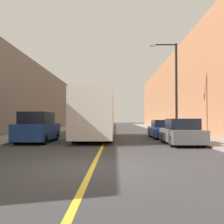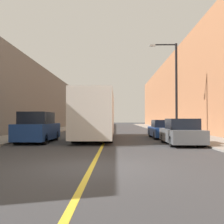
# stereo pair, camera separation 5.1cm
# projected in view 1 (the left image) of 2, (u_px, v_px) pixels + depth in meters

# --- Properties ---
(ground_plane) EXTENTS (200.00, 200.00, 0.00)m
(ground_plane) POSITION_uv_depth(u_px,v_px,m) (92.00, 168.00, 8.25)
(ground_plane) COLOR #38383A
(sidewalk_left) EXTENTS (3.25, 72.00, 0.11)m
(sidewalk_left) POSITION_uv_depth(u_px,v_px,m) (61.00, 129.00, 38.34)
(sidewalk_left) COLOR gray
(sidewalk_left) RESTS_ON ground
(sidewalk_right) EXTENTS (3.25, 72.00, 0.11)m
(sidewalk_right) POSITION_uv_depth(u_px,v_px,m) (161.00, 129.00, 38.14)
(sidewalk_right) COLOR gray
(sidewalk_right) RESTS_ON ground
(building_row_left) EXTENTS (4.00, 72.00, 8.47)m
(building_row_left) POSITION_uv_depth(u_px,v_px,m) (36.00, 101.00, 38.50)
(building_row_left) COLOR #66605B
(building_row_left) RESTS_ON ground
(building_row_right) EXTENTS (4.00, 72.00, 11.15)m
(building_row_right) POSITION_uv_depth(u_px,v_px,m) (185.00, 91.00, 38.24)
(building_row_right) COLOR #B2724C
(building_row_right) RESTS_ON ground
(road_center_line) EXTENTS (0.16, 72.00, 0.01)m
(road_center_line) POSITION_uv_depth(u_px,v_px,m) (111.00, 129.00, 38.24)
(road_center_line) COLOR gold
(road_center_line) RESTS_ON ground
(bus) EXTENTS (2.60, 10.74, 3.43)m
(bus) POSITION_uv_depth(u_px,v_px,m) (96.00, 115.00, 20.01)
(bus) COLOR silver
(bus) RESTS_ON ground
(parked_suv_left) EXTENTS (1.95, 4.80, 1.98)m
(parked_suv_left) POSITION_uv_depth(u_px,v_px,m) (38.00, 128.00, 17.21)
(parked_suv_left) COLOR navy
(parked_suv_left) RESTS_ON ground
(car_right_near) EXTENTS (1.88, 4.29, 1.56)m
(car_right_near) POSITION_uv_depth(u_px,v_px,m) (182.00, 133.00, 15.51)
(car_right_near) COLOR #51565B
(car_right_near) RESTS_ON ground
(car_right_mid) EXTENTS (1.86, 4.64, 1.46)m
(car_right_mid) POSITION_uv_depth(u_px,v_px,m) (163.00, 130.00, 20.85)
(car_right_mid) COLOR navy
(car_right_mid) RESTS_ON ground
(street_lamp_right) EXTENTS (2.41, 0.24, 7.99)m
(street_lamp_right) POSITION_uv_depth(u_px,v_px,m) (174.00, 83.00, 22.67)
(street_lamp_right) COLOR black
(street_lamp_right) RESTS_ON sidewalk_right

